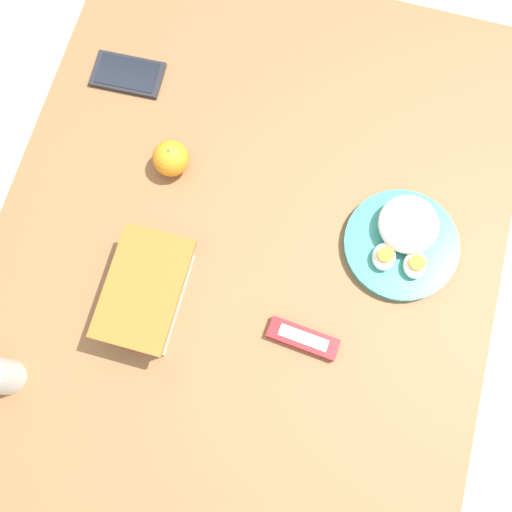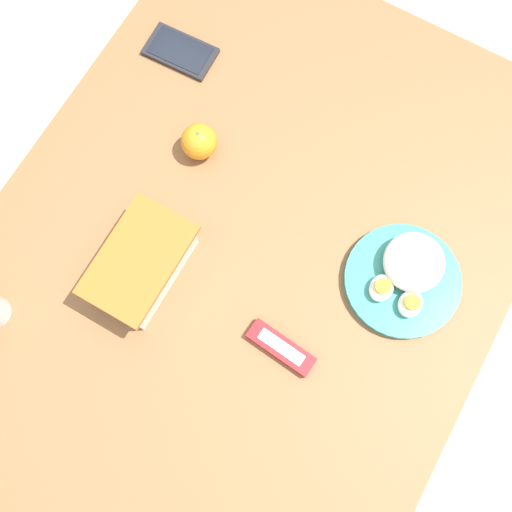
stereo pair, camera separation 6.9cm
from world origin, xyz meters
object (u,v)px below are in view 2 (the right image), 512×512
at_px(food_container, 142,266).
at_px(cell_phone, 180,51).
at_px(rice_plate, 406,275).
at_px(candy_bar, 281,348).
at_px(orange_fruit, 199,142).

bearing_deg(food_container, cell_phone, 23.58).
relative_size(food_container, cell_phone, 1.43).
bearing_deg(rice_plate, cell_phone, 71.79).
xyz_separation_m(candy_bar, cell_phone, (0.42, 0.46, -0.00)).
bearing_deg(orange_fruit, candy_bar, -128.73).
bearing_deg(food_container, candy_bar, -90.23).
bearing_deg(candy_bar, rice_plate, -30.63).
distance_m(food_container, cell_phone, 0.46).
distance_m(orange_fruit, cell_phone, 0.22).
bearing_deg(rice_plate, candy_bar, 149.37).
bearing_deg(cell_phone, rice_plate, -108.21).
distance_m(rice_plate, candy_bar, 0.26).
relative_size(food_container, candy_bar, 1.59).
distance_m(orange_fruit, candy_bar, 0.41).
distance_m(rice_plate, cell_phone, 0.63).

